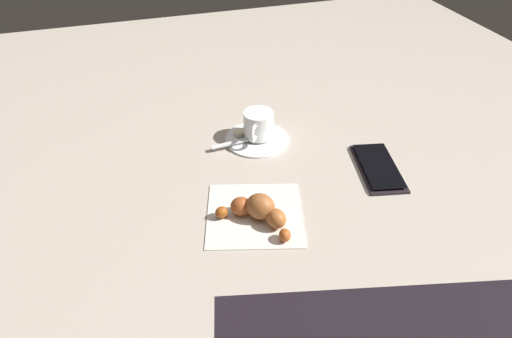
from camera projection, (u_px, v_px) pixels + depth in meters
The scene contains 8 objects.
ground_plane at pixel (262, 179), 0.80m from camera, with size 1.80×1.80×0.00m, color #B0A294.
saucer at pixel (257, 138), 0.90m from camera, with size 0.13×0.13×0.01m, color white.
espresso_cup at pixel (258, 124), 0.88m from camera, with size 0.08×0.06×0.05m.
teaspoon at pixel (255, 137), 0.89m from camera, with size 0.03×0.14×0.01m.
sugar_packet at pixel (250, 129), 0.91m from camera, with size 0.07×0.02×0.01m, color beige.
napkin at pixel (255, 214), 0.73m from camera, with size 0.15×0.16×0.00m, color silver.
croissant at pixel (259, 210), 0.71m from camera, with size 0.11×0.11×0.04m.
cell_phone at pixel (378, 167), 0.82m from camera, with size 0.16×0.10×0.01m.
Camera 1 is at (-0.59, 0.19, 0.51)m, focal length 31.07 mm.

